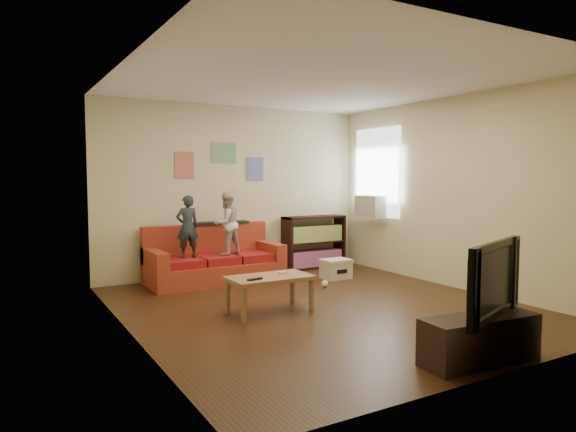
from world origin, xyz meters
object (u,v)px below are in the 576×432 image
tv_stand (480,339)px  television (481,278)px  child_a (187,227)px  coffee_table (270,281)px  child_b (226,223)px  bookshelf (314,245)px  file_box (336,269)px  sofa (213,262)px

tv_stand → television: size_ratio=0.95×
child_a → coffee_table: size_ratio=0.93×
child_b → television: (0.54, -4.13, -0.16)m
coffee_table → bookshelf: 3.04m
tv_stand → child_a: bearing=110.1°
child_b → file_box: size_ratio=2.13×
sofa → television: 4.37m
tv_stand → television: 0.52m
child_a → television: bearing=107.3°
child_a → sofa: bearing=-157.8°
tv_stand → coffee_table: bearing=113.8°
child_a → bookshelf: 2.47m
coffee_table → file_box: (1.83, 1.26, -0.22)m
file_box → tv_stand: 3.70m
sofa → bookshelf: bearing=6.8°
child_b → coffee_table: size_ratio=0.97×
child_a → bookshelf: child_a is taller
sofa → television: size_ratio=1.77×
sofa → child_b: child_b is taller
coffee_table → television: (0.80, -2.29, 0.35)m
television → child_a: bearing=85.1°
file_box → television: size_ratio=0.39×
tv_stand → file_box: bearing=78.5°
child_b → file_box: 1.83m
sofa → television: (0.69, -4.30, 0.43)m
child_b → bookshelf: (1.80, 0.40, -0.48)m
file_box → television: (-1.03, -3.55, 0.57)m
television → coffee_table: bearing=88.8°
bookshelf → television: bearing=-105.5°
file_box → bookshelf: bearing=77.1°
sofa → tv_stand: sofa is taller
child_b → television: child_b is taller
child_b → tv_stand: (0.54, -4.13, -0.68)m
child_a → tv_stand: child_a is taller
coffee_table → tv_stand: coffee_table is taller
child_a → television: 4.29m
bookshelf → child_a: bearing=-170.5°
sofa → child_a: (-0.45, -0.17, 0.57)m
child_a → file_box: size_ratio=2.05×
child_b → file_box: (1.57, -0.58, -0.73)m
bookshelf → file_box: 1.04m
child_b → tv_stand: size_ratio=0.87×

